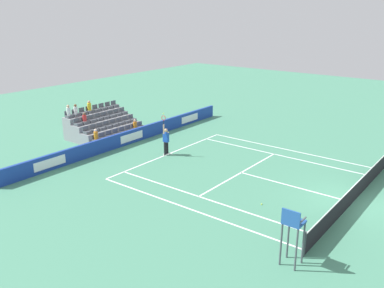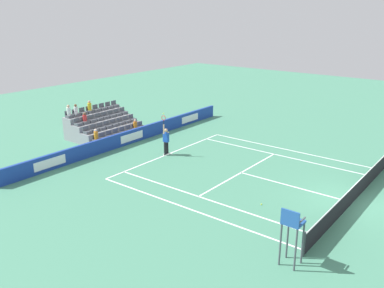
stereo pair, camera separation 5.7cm
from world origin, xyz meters
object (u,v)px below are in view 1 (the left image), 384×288
at_px(umpire_chair, 293,228).
at_px(loose_tennis_ball, 262,204).
at_px(tennis_net, 354,193).
at_px(tennis_player, 166,140).

xyz_separation_m(umpire_chair, loose_tennis_ball, (-3.77, -3.24, -1.49)).
relative_size(tennis_net, umpire_chair, 5.12).
xyz_separation_m(tennis_net, umpire_chair, (6.76, -0.18, 1.03)).
bearing_deg(umpire_chair, tennis_net, 178.48).
height_order(umpire_chair, loose_tennis_ball, umpire_chair).
distance_m(tennis_player, umpire_chair, 13.37).
xyz_separation_m(tennis_net, loose_tennis_ball, (2.99, -3.42, -0.46)).
relative_size(umpire_chair, loose_tennis_ball, 34.41).
bearing_deg(tennis_player, loose_tennis_ball, 72.70).
bearing_deg(tennis_player, tennis_net, 91.68).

